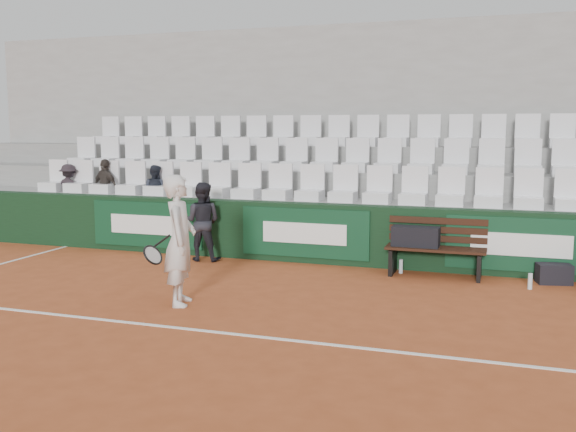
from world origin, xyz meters
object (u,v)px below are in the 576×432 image
at_px(tennis_player, 180,240).
at_px(sports_bag_left, 416,236).
at_px(sports_bag_ground, 554,274).
at_px(spectator_c, 154,168).
at_px(ball_kid, 202,221).
at_px(water_bottle_near, 401,266).
at_px(spectator_b, 105,164).
at_px(spectator_a, 68,166).
at_px(water_bottle_far, 530,281).
at_px(bench_left, 435,262).

bearing_deg(tennis_player, sports_bag_left, 45.04).
relative_size(sports_bag_left, sports_bag_ground, 1.49).
bearing_deg(spectator_c, sports_bag_left, 169.84).
bearing_deg(spectator_c, ball_kid, 146.78).
xyz_separation_m(water_bottle_near, ball_kid, (-3.39, -0.08, 0.56)).
distance_m(sports_bag_ground, spectator_b, 8.34).
height_order(water_bottle_near, tennis_player, tennis_player).
bearing_deg(tennis_player, spectator_a, 140.85).
distance_m(water_bottle_near, spectator_a, 7.01).
bearing_deg(water_bottle_near, ball_kid, -178.67).
bearing_deg(ball_kid, sports_bag_left, 172.73).
height_order(water_bottle_far, spectator_c, spectator_c).
distance_m(sports_bag_left, spectator_a, 7.15).
distance_m(bench_left, tennis_player, 4.01).
bearing_deg(ball_kid, bench_left, 172.49).
height_order(sports_bag_ground, water_bottle_near, sports_bag_ground).
xyz_separation_m(bench_left, sports_bag_ground, (1.70, 0.09, -0.08)).
xyz_separation_m(ball_kid, spectator_a, (-3.42, 0.96, 0.82)).
height_order(water_bottle_near, spectator_a, spectator_a).
relative_size(spectator_a, spectator_b, 0.90).
bearing_deg(bench_left, tennis_player, -138.24).
bearing_deg(water_bottle_near, sports_bag_ground, 0.85).
bearing_deg(spectator_a, ball_kid, 162.82).
bearing_deg(spectator_a, sports_bag_left, 171.05).
bearing_deg(spectator_b, ball_kid, 175.36).
bearing_deg(spectator_b, water_bottle_far, -173.60).
bearing_deg(water_bottle_far, bench_left, 164.16).
bearing_deg(sports_bag_left, spectator_c, 169.68).
bearing_deg(tennis_player, water_bottle_near, 47.98).
relative_size(water_bottle_near, tennis_player, 0.13).
xyz_separation_m(water_bottle_near, tennis_player, (-2.42, -2.69, 0.73)).
height_order(sports_bag_left, spectator_c, spectator_c).
relative_size(bench_left, spectator_c, 1.48).
xyz_separation_m(sports_bag_left, water_bottle_far, (1.66, -0.40, -0.49)).
xyz_separation_m(water_bottle_far, spectator_c, (-6.74, 1.32, 1.39)).
height_order(water_bottle_far, ball_kid, ball_kid).
bearing_deg(spectator_c, tennis_player, 124.37).
bearing_deg(sports_bag_left, tennis_player, -134.96).
height_order(sports_bag_left, spectator_b, spectator_b).
height_order(water_bottle_far, spectator_b, spectator_b).
xyz_separation_m(bench_left, tennis_player, (-2.95, -2.64, 0.61)).
bearing_deg(sports_bag_left, ball_kid, -179.40).
relative_size(ball_kid, spectator_c, 1.33).
height_order(water_bottle_near, ball_kid, ball_kid).
distance_m(water_bottle_far, ball_kid, 5.32).
distance_m(tennis_player, spectator_c, 4.37).
xyz_separation_m(sports_bag_ground, spectator_c, (-7.08, 0.85, 1.36)).
distance_m(sports_bag_left, ball_kid, 3.62).
height_order(tennis_player, spectator_b, spectator_b).
height_order(spectator_a, spectator_c, spectator_c).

